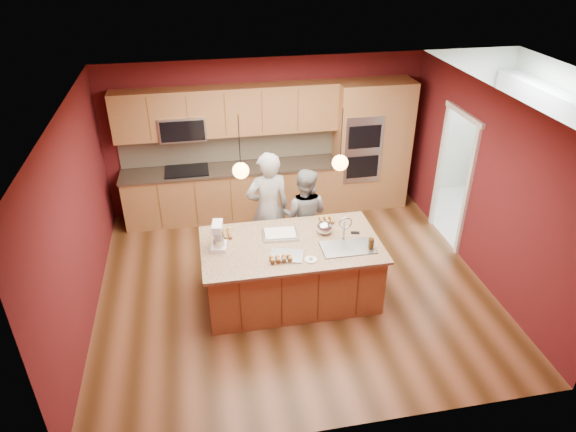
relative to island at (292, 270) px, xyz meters
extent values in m
plane|color=#452912|center=(0.06, 0.26, -0.45)|extent=(5.50, 5.50, 0.00)
plane|color=silver|center=(0.06, 0.26, 2.25)|extent=(5.50, 5.50, 0.00)
plane|color=#551517|center=(0.06, 2.76, 0.90)|extent=(5.50, 0.00, 5.50)
plane|color=#551517|center=(0.06, -2.24, 0.90)|extent=(5.50, 0.00, 5.50)
plane|color=#551517|center=(-2.69, 0.26, 0.90)|extent=(0.00, 5.00, 5.00)
plane|color=#551517|center=(2.81, 0.26, 0.90)|extent=(0.00, 5.00, 5.00)
cube|color=#985F2F|center=(-0.59, 2.46, 0.00)|extent=(3.70, 0.60, 0.90)
cube|color=black|center=(-0.59, 2.45, 0.46)|extent=(3.74, 0.64, 0.04)
cube|color=#C3B491|center=(-0.59, 2.74, 0.77)|extent=(3.70, 0.03, 0.56)
cube|color=#985F2F|center=(-0.59, 2.58, 1.45)|extent=(3.70, 0.36, 0.80)
cube|color=black|center=(-1.34, 2.44, 0.49)|extent=(0.72, 0.52, 0.03)
cube|color=#A8ACB0|center=(-1.34, 2.56, 1.23)|extent=(0.76, 0.40, 0.40)
cube|color=#985F2F|center=(1.66, 2.46, 0.70)|extent=(0.80, 0.60, 2.30)
cube|color=#A8ACB0|center=(1.66, 2.16, 0.75)|extent=(0.66, 0.04, 1.20)
cube|color=#985F2F|center=(2.31, 2.46, 0.70)|extent=(0.50, 0.60, 2.30)
plane|color=beige|center=(3.71, 1.46, -0.45)|extent=(2.60, 2.60, 0.00)
plane|color=beige|center=(4.61, 1.46, 0.90)|extent=(0.00, 2.70, 2.70)
cube|color=white|center=(4.41, 1.46, 1.50)|extent=(0.35, 2.40, 0.75)
cylinder|color=black|center=(-0.63, 0.00, 1.90)|extent=(0.01, 0.01, 0.70)
sphere|color=#F3A74E|center=(-0.63, 0.00, 1.55)|extent=(0.20, 0.20, 0.20)
cylinder|color=black|center=(0.60, 0.00, 1.90)|extent=(0.01, 0.01, 0.70)
sphere|color=#F3A74E|center=(0.60, 0.00, 1.55)|extent=(0.20, 0.20, 0.20)
cube|color=#985F2F|center=(-0.02, 0.00, -0.03)|extent=(2.29, 1.24, 0.84)
cube|color=#D8B189|center=(-0.02, 0.00, 0.41)|extent=(2.39, 1.34, 0.04)
cube|color=#A8ACB0|center=(0.70, -0.23, 0.35)|extent=(0.69, 0.40, 0.18)
imported|color=black|center=(-0.18, 0.92, 0.46)|extent=(0.71, 0.52, 1.82)
imported|color=slate|center=(0.37, 0.92, 0.30)|extent=(0.90, 0.82, 1.51)
cube|color=white|center=(-0.97, 0.07, 0.46)|extent=(0.23, 0.28, 0.06)
cube|color=white|center=(-0.97, 0.17, 0.61)|extent=(0.11, 0.09, 0.25)
cube|color=white|center=(-0.97, 0.09, 0.75)|extent=(0.17, 0.27, 0.10)
cylinder|color=silver|center=(-0.97, 0.03, 0.53)|extent=(0.15, 0.15, 0.14)
cube|color=#B9BCC0|center=(-0.12, 0.23, 0.44)|extent=(0.50, 0.38, 0.03)
cube|color=silver|center=(-0.12, 0.23, 0.46)|extent=(0.43, 0.32, 0.02)
cube|color=#A8ACB0|center=(-0.13, -0.27, 0.44)|extent=(0.50, 0.42, 0.02)
ellipsoid|color=silver|center=(0.49, 0.18, 0.52)|extent=(0.22, 0.22, 0.19)
cylinder|color=white|center=(0.16, -0.42, 0.44)|extent=(0.16, 0.16, 0.01)
cylinder|color=#322009|center=(0.99, -0.31, 0.50)|extent=(0.08, 0.08, 0.15)
cube|color=black|center=(0.91, 0.10, 0.43)|extent=(0.13, 0.09, 0.01)
cube|color=white|center=(4.23, 1.12, 0.06)|extent=(0.71, 0.73, 1.02)
cube|color=white|center=(4.27, 1.89, 0.10)|extent=(0.87, 0.88, 1.10)
camera|label=1|loc=(-1.12, -5.62, 4.16)|focal=32.00mm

